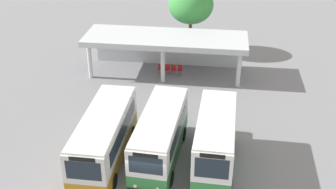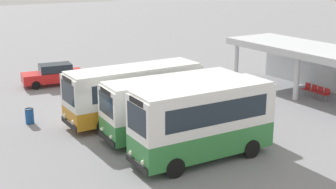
{
  "view_description": "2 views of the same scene",
  "coord_description": "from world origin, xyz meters",
  "views": [
    {
      "loc": [
        3.7,
        -18.11,
        16.0
      ],
      "look_at": [
        0.26,
        7.88,
        1.91
      ],
      "focal_mm": 45.34,
      "sensor_mm": 36.0,
      "label": 1
    },
    {
      "loc": [
        19.74,
        -9.3,
        8.76
      ],
      "look_at": [
        -2.27,
        4.35,
        1.44
      ],
      "focal_mm": 48.81,
      "sensor_mm": 36.0,
      "label": 2
    }
  ],
  "objects": [
    {
      "name": "waiting_chair_end_by_column",
      "position": [
        -1.36,
        15.23,
        0.52
      ],
      "size": [
        0.44,
        0.44,
        0.86
      ],
      "color": "slate",
      "rests_on": "ground"
    },
    {
      "name": "city_bus_middle_cream",
      "position": [
        3.75,
        2.49,
        1.95
      ],
      "size": [
        2.4,
        6.94,
        3.56
      ],
      "color": "black",
      "rests_on": "ground"
    },
    {
      "name": "waiting_chair_middle_seat",
      "position": [
        -0.23,
        15.19,
        0.52
      ],
      "size": [
        0.44,
        0.44,
        0.86
      ],
      "color": "slate",
      "rests_on": "ground"
    },
    {
      "name": "waiting_chair_second_from_end",
      "position": [
        -0.79,
        15.25,
        0.52
      ],
      "size": [
        0.44,
        0.44,
        0.86
      ],
      "color": "slate",
      "rests_on": "ground"
    },
    {
      "name": "roadside_tree_behind_canopy",
      "position": [
        0.71,
        20.84,
        4.62
      ],
      "size": [
        4.24,
        4.24,
        6.43
      ],
      "color": "brown",
      "rests_on": "ground"
    },
    {
      "name": "terminal_canopy",
      "position": [
        -0.95,
        16.03,
        2.57
      ],
      "size": [
        13.81,
        4.58,
        3.4
      ],
      "color": "silver",
      "rests_on": "ground"
    },
    {
      "name": "waiting_chair_fourth_seat",
      "position": [
        0.34,
        15.19,
        0.52
      ],
      "size": [
        0.44,
        0.44,
        0.86
      ],
      "color": "slate",
      "rests_on": "ground"
    },
    {
      "name": "city_bus_second_in_row",
      "position": [
        0.44,
        3.0,
        1.76
      ],
      "size": [
        2.67,
        7.73,
        3.18
      ],
      "color": "black",
      "rests_on": "ground"
    },
    {
      "name": "city_bus_nearest_orange",
      "position": [
        -2.88,
        2.44,
        1.77
      ],
      "size": [
        2.46,
        8.11,
        3.2
      ],
      "color": "black",
      "rests_on": "ground"
    }
  ]
}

